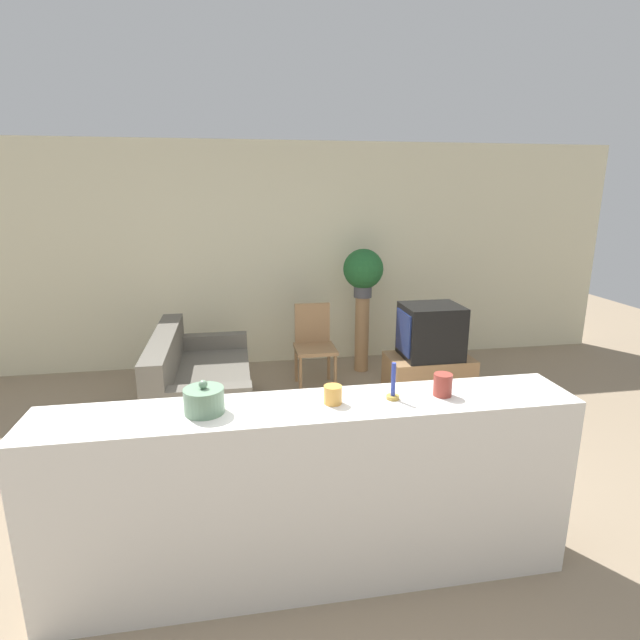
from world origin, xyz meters
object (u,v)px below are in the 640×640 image
object	(u,v)px
wooden_chair	(314,341)
decorative_bowl	(204,400)
television	(430,331)
potted_plant	(363,270)
couch	(199,389)

from	to	relation	value
wooden_chair	decorative_bowl	distance (m)	3.10
television	decorative_bowl	distance (m)	3.28
wooden_chair	potted_plant	xyz separation A→B (m)	(0.64, 0.35, 0.73)
television	decorative_bowl	world-z (taller)	decorative_bowl
wooden_chair	television	bearing A→B (deg)	-21.39
wooden_chair	couch	bearing A→B (deg)	-149.84
television	potted_plant	bearing A→B (deg)	123.40
television	wooden_chair	distance (m)	1.27
television	wooden_chair	xyz separation A→B (m)	(-1.17, 0.46, -0.19)
wooden_chair	decorative_bowl	size ratio (longest dim) A/B	4.53
television	couch	bearing A→B (deg)	-174.08
television	potted_plant	size ratio (longest dim) A/B	1.08
potted_plant	decorative_bowl	size ratio (longest dim) A/B	2.82
television	potted_plant	xyz separation A→B (m)	(-0.53, 0.81, 0.54)
potted_plant	decorative_bowl	bearing A→B (deg)	-117.22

